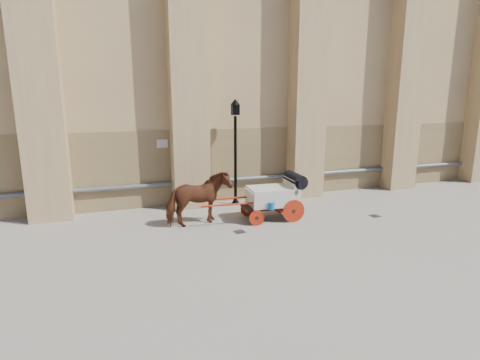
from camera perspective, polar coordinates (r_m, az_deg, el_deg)
name	(u,v)px	position (r m, az deg, el deg)	size (l,w,h in m)	color
ground	(246,233)	(11.99, 0.87, -8.15)	(90.00, 90.00, 0.00)	gray
horse	(198,199)	(12.61, -6.37, -2.90)	(0.97, 2.14, 1.80)	brown
carriage	(276,195)	(13.26, 5.49, -2.24)	(3.76, 1.36, 1.62)	black
street_lamp	(235,149)	(14.78, -0.71, 4.71)	(0.39, 0.39, 4.19)	black
drain_grate_near	(240,232)	(12.13, -0.06, -7.88)	(0.32, 0.32, 0.01)	black
drain_grate_far	(375,216)	(14.56, 19.87, -5.17)	(0.32, 0.32, 0.01)	black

